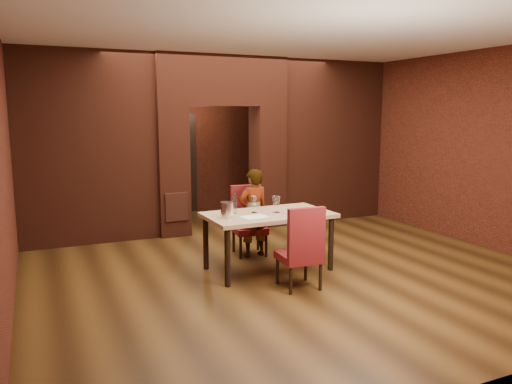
% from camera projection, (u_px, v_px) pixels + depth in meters
% --- Properties ---
extents(floor, '(8.00, 8.00, 0.00)m').
position_uv_depth(floor, '(267.00, 256.00, 7.66)').
color(floor, '#492E12').
rests_on(floor, ground).
extents(ceiling, '(7.00, 8.00, 0.04)m').
position_uv_depth(ceiling, '(268.00, 41.00, 7.16)').
color(ceiling, silver).
rests_on(ceiling, ground).
extents(wall_back, '(7.00, 0.04, 3.20)m').
position_uv_depth(wall_back, '(190.00, 139.00, 11.01)').
color(wall_back, maroon).
rests_on(wall_back, ground).
extents(wall_front, '(7.00, 0.04, 3.20)m').
position_uv_depth(wall_front, '(493.00, 191.00, 3.81)').
color(wall_front, maroon).
rests_on(wall_front, ground).
extents(wall_left, '(0.04, 8.00, 3.20)m').
position_uv_depth(wall_left, '(5.00, 162.00, 5.99)').
color(wall_left, maroon).
rests_on(wall_left, ground).
extents(wall_right, '(0.04, 8.00, 3.20)m').
position_uv_depth(wall_right, '(446.00, 146.00, 8.83)').
color(wall_right, maroon).
rests_on(wall_right, ground).
extents(pillar_left, '(0.55, 0.55, 2.30)m').
position_uv_depth(pillar_left, '(171.00, 171.00, 8.90)').
color(pillar_left, maroon).
rests_on(pillar_left, ground).
extents(pillar_right, '(0.55, 0.55, 2.30)m').
position_uv_depth(pillar_right, '(267.00, 166.00, 9.67)').
color(pillar_right, maroon).
rests_on(pillar_right, ground).
extents(lintel, '(2.45, 0.55, 0.90)m').
position_uv_depth(lintel, '(220.00, 81.00, 9.03)').
color(lintel, maroon).
rests_on(lintel, ground).
extents(wing_wall_left, '(2.28, 0.35, 3.20)m').
position_uv_depth(wing_wall_left, '(87.00, 148.00, 8.25)').
color(wing_wall_left, maroon).
rests_on(wing_wall_left, ground).
extents(wing_wall_right, '(2.28, 0.35, 3.20)m').
position_uv_depth(wing_wall_right, '(330.00, 141.00, 10.17)').
color(wing_wall_right, maroon).
rests_on(wing_wall_right, ground).
extents(vent_panel, '(0.40, 0.03, 0.50)m').
position_uv_depth(vent_panel, '(177.00, 207.00, 8.73)').
color(vent_panel, brown).
rests_on(vent_panel, ground).
extents(rear_door, '(0.90, 0.08, 2.10)m').
position_uv_depth(rear_door, '(173.00, 165.00, 10.88)').
color(rear_door, black).
rests_on(rear_door, ground).
extents(rear_door_frame, '(1.02, 0.04, 2.22)m').
position_uv_depth(rear_door_frame, '(174.00, 165.00, 10.85)').
color(rear_door_frame, black).
rests_on(rear_door_frame, ground).
extents(dining_table, '(1.75, 1.01, 0.81)m').
position_uv_depth(dining_table, '(268.00, 241.00, 6.96)').
color(dining_table, '#A27F60').
rests_on(dining_table, ground).
extents(chair_far, '(0.54, 0.54, 1.06)m').
position_uv_depth(chair_far, '(250.00, 221.00, 7.69)').
color(chair_far, maroon).
rests_on(chair_far, ground).
extents(chair_near, '(0.51, 0.51, 1.06)m').
position_uv_depth(chair_near, '(299.00, 247.00, 6.23)').
color(chair_near, maroon).
rests_on(chair_near, ground).
extents(person_seated, '(0.52, 0.37, 1.35)m').
position_uv_depth(person_seated, '(253.00, 213.00, 7.58)').
color(person_seated, white).
rests_on(person_seated, ground).
extents(wine_glass_a, '(0.09, 0.09, 0.23)m').
position_uv_depth(wine_glass_a, '(254.00, 204.00, 6.91)').
color(wine_glass_a, silver).
rests_on(wine_glass_a, dining_table).
extents(wine_glass_b, '(0.09, 0.09, 0.23)m').
position_uv_depth(wine_glass_b, '(275.00, 204.00, 6.92)').
color(wine_glass_b, white).
rests_on(wine_glass_b, dining_table).
extents(wine_glass_c, '(0.09, 0.09, 0.22)m').
position_uv_depth(wine_glass_c, '(277.00, 204.00, 6.92)').
color(wine_glass_c, white).
rests_on(wine_glass_c, dining_table).
extents(tasting_sheet, '(0.35, 0.27, 0.00)m').
position_uv_depth(tasting_sheet, '(255.00, 217.00, 6.64)').
color(tasting_sheet, white).
rests_on(tasting_sheet, dining_table).
extents(wine_bucket, '(0.17, 0.17, 0.21)m').
position_uv_depth(wine_bucket, '(227.00, 210.00, 6.59)').
color(wine_bucket, silver).
rests_on(wine_bucket, dining_table).
extents(water_bottle, '(0.07, 0.07, 0.28)m').
position_uv_depth(water_bottle, '(234.00, 203.00, 6.88)').
color(water_bottle, silver).
rests_on(water_bottle, dining_table).
extents(potted_plant, '(0.45, 0.41, 0.46)m').
position_uv_depth(potted_plant, '(297.00, 234.00, 8.14)').
color(potted_plant, '#2F5D21').
rests_on(potted_plant, ground).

